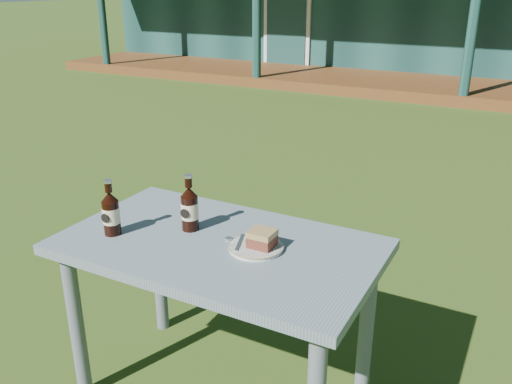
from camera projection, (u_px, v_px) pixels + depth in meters
The scene contains 8 objects.
ground at pixel (347, 244), 3.62m from camera, with size 80.00×80.00×0.00m, color #334916.
cafe_table at pixel (219, 266), 2.08m from camera, with size 1.20×0.70×0.72m.
plate at pixel (256, 247), 1.99m from camera, with size 0.20×0.20×0.01m.
cake_slice at pixel (262, 238), 1.97m from camera, with size 0.09×0.09×0.06m.
fork at pixel (239, 242), 2.01m from camera, with size 0.01×0.14×0.00m, color silver.
cola_bottle_near at pixel (190, 208), 2.12m from camera, with size 0.07×0.07×0.23m.
cola_bottle_far at pixel (111, 213), 2.08m from camera, with size 0.07×0.07×0.22m.
bottle_cap at pixel (229, 239), 2.06m from camera, with size 0.03×0.03×0.01m, color silver.
Camera 1 is at (0.99, -3.15, 1.64)m, focal length 38.00 mm.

